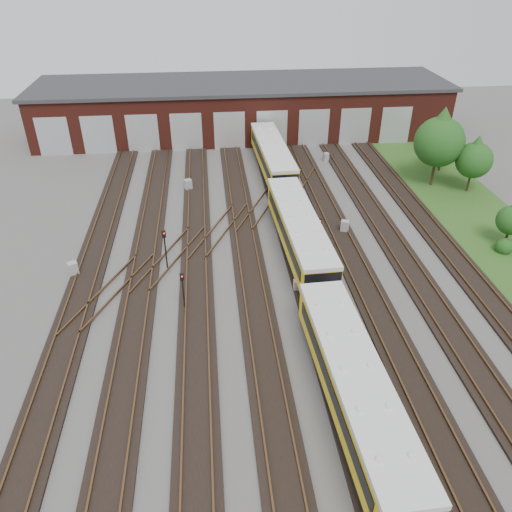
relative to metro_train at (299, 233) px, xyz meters
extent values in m
plane|color=#4B4946|center=(-2.00, -9.88, -1.87)|extent=(120.00, 120.00, 0.00)
cube|color=black|center=(-16.00, -9.88, -1.78)|extent=(2.40, 70.00, 0.18)
cube|color=brown|center=(-16.72, -9.88, -1.62)|extent=(0.10, 70.00, 0.15)
cube|color=brown|center=(-15.28, -9.88, -1.62)|extent=(0.10, 70.00, 0.15)
cube|color=black|center=(-12.00, -9.88, -1.78)|extent=(2.40, 70.00, 0.18)
cube|color=brown|center=(-12.72, -9.88, -1.62)|extent=(0.10, 70.00, 0.15)
cube|color=brown|center=(-11.28, -9.88, -1.62)|extent=(0.10, 70.00, 0.15)
cube|color=black|center=(-8.00, -9.88, -1.78)|extent=(2.40, 70.00, 0.18)
cube|color=brown|center=(-8.72, -9.88, -1.62)|extent=(0.10, 70.00, 0.15)
cube|color=brown|center=(-7.28, -9.88, -1.62)|extent=(0.10, 70.00, 0.15)
cube|color=black|center=(-4.00, -9.88, -1.78)|extent=(2.40, 70.00, 0.18)
cube|color=brown|center=(-4.72, -9.88, -1.62)|extent=(0.10, 70.00, 0.15)
cube|color=brown|center=(-3.28, -9.88, -1.62)|extent=(0.10, 70.00, 0.15)
cube|color=black|center=(0.00, -9.88, -1.78)|extent=(2.40, 70.00, 0.18)
cube|color=brown|center=(-0.72, -9.88, -1.62)|extent=(0.10, 70.00, 0.15)
cube|color=brown|center=(0.72, -9.88, -1.62)|extent=(0.10, 70.00, 0.15)
cube|color=black|center=(4.00, -9.88, -1.78)|extent=(2.40, 70.00, 0.18)
cube|color=brown|center=(3.28, -9.88, -1.62)|extent=(0.10, 70.00, 0.15)
cube|color=brown|center=(4.72, -9.88, -1.62)|extent=(0.10, 70.00, 0.15)
cube|color=black|center=(8.00, -9.88, -1.78)|extent=(2.40, 70.00, 0.18)
cube|color=brown|center=(7.28, -9.88, -1.62)|extent=(0.10, 70.00, 0.15)
cube|color=brown|center=(8.72, -9.88, -1.62)|extent=(0.10, 70.00, 0.15)
cube|color=black|center=(12.00, -9.88, -1.78)|extent=(2.40, 70.00, 0.18)
cube|color=brown|center=(11.28, -9.88, -1.62)|extent=(0.10, 70.00, 0.15)
cube|color=brown|center=(-10.00, 0.12, -1.62)|extent=(5.40, 9.62, 0.15)
cube|color=brown|center=(-6.00, 4.12, -1.62)|extent=(5.40, 9.62, 0.15)
cube|color=brown|center=(-2.00, 8.12, -1.62)|extent=(5.40, 9.62, 0.15)
cube|color=brown|center=(-14.00, -3.88, -1.62)|extent=(5.40, 9.62, 0.15)
cube|color=brown|center=(2.00, 12.12, -1.62)|extent=(5.40, 9.62, 0.15)
cube|color=#511C14|center=(-2.00, 30.12, 1.13)|extent=(50.00, 12.00, 6.00)
cube|color=#2D2E30|center=(-2.00, 30.12, 4.28)|extent=(51.00, 12.50, 0.40)
cube|color=#A6A9AC|center=(-24.00, 24.10, 0.33)|extent=(3.60, 0.12, 4.40)
cube|color=#A6A9AC|center=(-19.00, 24.10, 0.33)|extent=(3.60, 0.12, 4.40)
cube|color=#A6A9AC|center=(-14.00, 24.10, 0.33)|extent=(3.60, 0.12, 4.40)
cube|color=#A6A9AC|center=(-9.00, 24.10, 0.33)|extent=(3.60, 0.12, 4.40)
cube|color=#A6A9AC|center=(-4.00, 24.10, 0.33)|extent=(3.60, 0.12, 4.40)
cube|color=#A6A9AC|center=(1.00, 24.10, 0.33)|extent=(3.60, 0.12, 4.40)
cube|color=#A6A9AC|center=(6.00, 24.10, 0.33)|extent=(3.60, 0.12, 4.40)
cube|color=#A6A9AC|center=(11.00, 24.10, 0.33)|extent=(3.60, 0.12, 4.40)
cube|color=#A6A9AC|center=(16.00, 24.10, 0.33)|extent=(3.60, 0.12, 4.40)
cube|color=#234517|center=(17.00, 0.12, -1.85)|extent=(8.00, 55.00, 0.05)
cube|color=black|center=(0.00, -16.00, -1.25)|extent=(2.74, 14.64, 0.58)
cube|color=#DF9E0C|center=(0.00, -16.00, 0.11)|extent=(3.04, 14.65, 2.14)
cube|color=silver|center=(0.00, -16.00, 1.32)|extent=(3.13, 14.65, 0.29)
cube|color=black|center=(-1.28, -16.05, 0.35)|extent=(0.51, 12.82, 0.83)
cube|color=black|center=(1.28, -15.95, 0.35)|extent=(0.51, 12.82, 0.83)
cube|color=black|center=(0.00, 0.00, -1.25)|extent=(2.74, 14.64, 0.58)
cube|color=#DF9E0C|center=(0.00, 0.00, 0.11)|extent=(3.04, 14.65, 2.14)
cube|color=silver|center=(0.00, 0.00, 1.32)|extent=(3.13, 14.65, 0.29)
cube|color=black|center=(-1.28, -0.05, 0.35)|extent=(0.51, 12.82, 0.83)
cube|color=black|center=(1.28, 0.05, 0.35)|extent=(0.51, 12.82, 0.83)
cube|color=black|center=(0.00, 16.00, -1.25)|extent=(2.74, 14.64, 0.58)
cube|color=#DF9E0C|center=(0.00, 16.00, 0.11)|extent=(3.04, 14.65, 2.14)
cube|color=silver|center=(0.00, 16.00, 1.32)|extent=(3.13, 14.65, 0.29)
cube|color=black|center=(-1.28, 15.95, 0.35)|extent=(0.51, 12.82, 0.83)
cube|color=black|center=(1.28, 16.05, 0.35)|extent=(0.51, 12.82, 0.83)
cylinder|color=black|center=(-8.79, -6.24, -0.68)|extent=(0.10, 0.10, 2.38)
cube|color=black|center=(-8.79, -6.24, 0.75)|extent=(0.28, 0.21, 0.50)
sphere|color=#FC1A0E|center=(-8.79, -6.34, 0.85)|extent=(0.12, 0.12, 0.12)
cylinder|color=black|center=(-10.19, -1.09, -0.53)|extent=(0.11, 0.11, 2.69)
cube|color=black|center=(-10.19, -1.09, 1.09)|extent=(0.32, 0.26, 0.55)
sphere|color=#FC1A0E|center=(-10.19, -1.20, 1.20)|extent=(0.13, 0.13, 0.13)
cylinder|color=black|center=(1.58, -0.11, -0.58)|extent=(0.10, 0.10, 2.59)
cube|color=black|center=(1.58, -0.11, 0.95)|extent=(0.24, 0.15, 0.48)
sphere|color=#FC1A0E|center=(1.58, -0.21, 1.05)|extent=(0.11, 0.11, 0.11)
cylinder|color=black|center=(0.22, 1.98, -0.75)|extent=(0.09, 0.09, 2.25)
cube|color=black|center=(0.22, 1.98, 0.61)|extent=(0.27, 0.21, 0.46)
sphere|color=#FC1A0E|center=(0.22, 1.89, 0.70)|extent=(0.11, 0.11, 0.11)
cube|color=#9D9EA2|center=(-17.00, -1.38, -1.31)|extent=(0.85, 0.79, 1.12)
cube|color=#9D9EA2|center=(-8.79, 12.82, -1.31)|extent=(0.84, 0.78, 1.13)
cube|color=#9D9EA2|center=(-0.92, -4.95, -1.43)|extent=(0.54, 0.45, 0.88)
cube|color=#9D9EA2|center=(6.50, 19.09, -1.40)|extent=(0.69, 0.62, 0.95)
cube|color=#9D9EA2|center=(4.49, 2.94, -1.33)|extent=(0.81, 0.74, 1.09)
cylinder|color=#322516|center=(15.67, 11.57, -0.64)|extent=(0.27, 0.27, 2.47)
sphere|color=#194814|center=(15.67, 11.57, 2.65)|extent=(4.80, 4.80, 4.80)
cone|color=#194814|center=(15.67, 11.57, 4.37)|extent=(4.11, 4.11, 3.43)
cylinder|color=#322516|center=(18.00, 15.07, -1.08)|extent=(0.22, 0.22, 1.59)
sphere|color=#194814|center=(18.00, 15.07, 1.04)|extent=(3.09, 3.09, 3.09)
cone|color=#194814|center=(18.00, 15.07, 2.15)|extent=(2.65, 2.65, 2.21)
cylinder|color=#322516|center=(18.64, 9.78, -0.99)|extent=(0.21, 0.21, 1.77)
sphere|color=#194814|center=(18.64, 9.78, 1.37)|extent=(3.44, 3.44, 3.44)
cone|color=#194814|center=(18.64, 9.78, 2.60)|extent=(2.95, 2.95, 2.46)
cylinder|color=#322516|center=(17.01, -0.37, -1.26)|extent=(0.21, 0.21, 1.22)
sphere|color=#194814|center=(17.01, -0.37, 0.37)|extent=(2.38, 2.38, 2.38)
sphere|color=#194814|center=(16.30, -1.43, -1.18)|extent=(1.38, 1.38, 1.38)
sphere|color=#194814|center=(18.58, 20.34, -1.06)|extent=(1.63, 1.63, 1.63)
camera|label=1|loc=(-6.71, -33.04, 19.06)|focal=35.00mm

